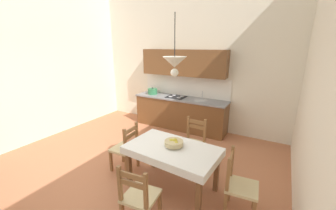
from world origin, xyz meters
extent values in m
cube|color=#B7704C|center=(0.00, 0.00, -0.05)|extent=(6.14, 6.08, 0.10)
cube|color=silver|center=(0.00, 2.80, 2.05)|extent=(6.14, 0.12, 4.10)
cube|color=silver|center=(-2.83, 0.00, 2.05)|extent=(0.12, 6.08, 4.10)
cube|color=silver|center=(2.83, 0.00, 2.05)|extent=(0.12, 6.08, 4.10)
cube|color=brown|center=(-0.04, 2.43, 0.43)|extent=(2.62, 0.60, 0.86)
cube|color=gray|center=(-0.04, 2.42, 0.88)|extent=(2.65, 0.63, 0.04)
cube|color=white|center=(-0.04, 2.73, 1.18)|extent=(2.62, 0.01, 0.55)
cube|color=brown|center=(-0.04, 2.56, 1.85)|extent=(2.41, 0.34, 0.70)
cube|color=black|center=(-0.04, 2.16, 0.04)|extent=(2.58, 0.02, 0.09)
cylinder|color=silver|center=(0.55, 2.43, 0.90)|extent=(0.34, 0.34, 0.02)
cylinder|color=silver|center=(0.55, 2.57, 1.01)|extent=(0.02, 0.02, 0.22)
cube|color=black|center=(-0.17, 2.43, 0.91)|extent=(0.52, 0.42, 0.01)
cylinder|color=silver|center=(-0.30, 2.33, 0.92)|extent=(0.11, 0.11, 0.01)
cylinder|color=silver|center=(-0.04, 2.33, 0.92)|extent=(0.11, 0.11, 0.01)
cylinder|color=silver|center=(-0.30, 2.53, 0.92)|extent=(0.11, 0.11, 0.01)
cylinder|color=silver|center=(-0.04, 2.53, 0.92)|extent=(0.11, 0.11, 0.01)
cylinder|color=#337A4C|center=(-0.96, 2.41, 0.98)|extent=(0.28, 0.28, 0.15)
cylinder|color=#337A4C|center=(-0.96, 2.41, 1.06)|extent=(0.29, 0.29, 0.02)
sphere|color=black|center=(-0.96, 2.41, 1.08)|extent=(0.04, 0.04, 0.04)
cube|color=brown|center=(1.01, 0.01, 0.74)|extent=(1.43, 0.89, 0.02)
cube|color=brown|center=(0.36, -0.29, 0.36)|extent=(0.07, 0.07, 0.73)
cube|color=brown|center=(1.62, -0.37, 0.36)|extent=(0.07, 0.07, 0.73)
cube|color=brown|center=(0.40, 0.39, 0.36)|extent=(0.07, 0.07, 0.73)
cube|color=brown|center=(1.67, 0.31, 0.36)|extent=(0.07, 0.07, 0.73)
cube|color=white|center=(1.01, 0.01, 0.75)|extent=(1.50, 0.95, 0.00)
cube|color=white|center=(0.99, -0.42, 0.69)|extent=(1.44, 0.10, 0.12)
cube|color=white|center=(1.04, 0.44, 0.69)|extent=(1.44, 0.10, 0.12)
cube|color=white|center=(0.29, 0.05, 0.69)|extent=(0.06, 0.86, 0.12)
cube|color=white|center=(1.74, -0.04, 0.69)|extent=(0.06, 0.86, 0.12)
cube|color=#D1BC89|center=(2.11, 0.01, 0.43)|extent=(0.46, 0.46, 0.04)
cube|color=olive|center=(2.27, 0.21, 0.21)|extent=(0.05, 0.05, 0.41)
cube|color=olive|center=(1.91, 0.18, 0.46)|extent=(0.05, 0.05, 0.93)
cube|color=olive|center=(1.94, -0.18, 0.46)|extent=(0.05, 0.05, 0.93)
cube|color=olive|center=(1.93, 0.00, 0.84)|extent=(0.05, 0.32, 0.07)
cube|color=olive|center=(1.93, 0.00, 0.74)|extent=(0.05, 0.32, 0.07)
cube|color=#D1BC89|center=(1.00, -0.81, 0.43)|extent=(0.46, 0.46, 0.04)
cube|color=olive|center=(0.80, -0.65, 0.21)|extent=(0.05, 0.05, 0.41)
cube|color=olive|center=(1.16, -0.61, 0.21)|extent=(0.05, 0.05, 0.41)
cube|color=olive|center=(0.84, -1.01, 0.46)|extent=(0.05, 0.05, 0.93)
cube|color=olive|center=(1.19, -0.97, 0.46)|extent=(0.05, 0.05, 0.93)
cube|color=olive|center=(1.02, -0.99, 0.84)|extent=(0.32, 0.06, 0.07)
cube|color=olive|center=(1.02, -0.99, 0.74)|extent=(0.32, 0.06, 0.07)
cube|color=#D1BC89|center=(1.01, 0.84, 0.43)|extent=(0.44, 0.44, 0.04)
cube|color=olive|center=(1.18, 0.65, 0.21)|extent=(0.05, 0.05, 0.41)
cube|color=olive|center=(0.82, 0.67, 0.21)|extent=(0.05, 0.05, 0.41)
cube|color=olive|center=(1.19, 1.01, 0.46)|extent=(0.05, 0.05, 0.93)
cube|color=olive|center=(0.83, 1.03, 0.46)|extent=(0.05, 0.05, 0.93)
cube|color=olive|center=(1.01, 1.02, 0.84)|extent=(0.32, 0.04, 0.07)
cube|color=olive|center=(1.01, 1.02, 0.74)|extent=(0.32, 0.04, 0.07)
cube|color=#D1BC89|center=(-0.05, 0.05, 0.43)|extent=(0.44, 0.44, 0.04)
cube|color=olive|center=(-0.22, -0.14, 0.21)|extent=(0.05, 0.05, 0.41)
cube|color=olive|center=(-0.24, 0.22, 0.21)|extent=(0.05, 0.05, 0.41)
cube|color=olive|center=(0.14, -0.12, 0.46)|extent=(0.05, 0.05, 0.93)
cube|color=olive|center=(0.12, 0.24, 0.46)|extent=(0.05, 0.05, 0.93)
cube|color=olive|center=(0.13, 0.06, 0.84)|extent=(0.04, 0.32, 0.07)
cube|color=olive|center=(0.13, 0.06, 0.74)|extent=(0.04, 0.32, 0.07)
cylinder|color=tan|center=(1.02, 0.05, 0.77)|extent=(0.17, 0.17, 0.02)
cylinder|color=tan|center=(1.02, 0.05, 0.81)|extent=(0.30, 0.30, 0.07)
sphere|color=gold|center=(0.97, 0.06, 0.82)|extent=(0.09, 0.09, 0.09)
sphere|color=gold|center=(1.07, 0.03, 0.82)|extent=(0.08, 0.08, 0.08)
sphere|color=gold|center=(1.02, 0.08, 0.83)|extent=(0.10, 0.10, 0.10)
cylinder|color=black|center=(1.11, -0.13, 2.42)|extent=(0.01, 0.01, 0.57)
cone|color=silver|center=(1.11, -0.13, 2.09)|extent=(0.32, 0.32, 0.14)
sphere|color=white|center=(1.11, -0.13, 1.95)|extent=(0.11, 0.11, 0.11)
camera|label=1|loc=(2.39, -2.56, 2.31)|focal=21.85mm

